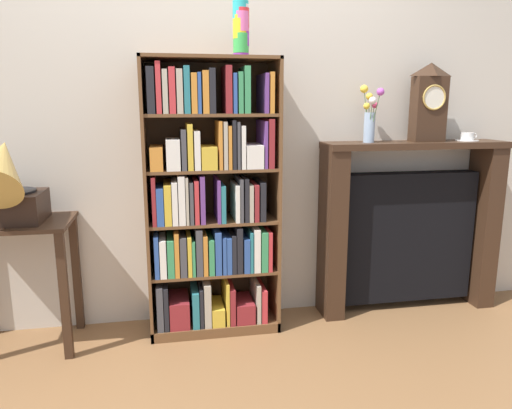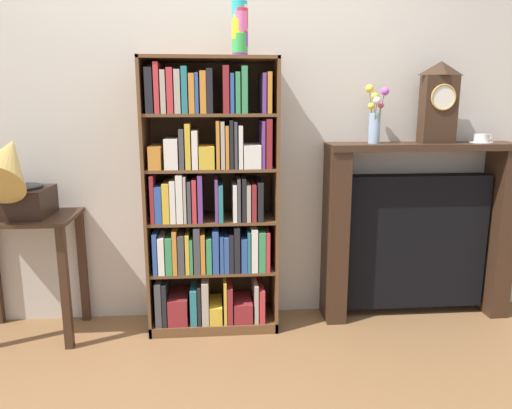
{
  "view_description": "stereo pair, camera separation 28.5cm",
  "coord_description": "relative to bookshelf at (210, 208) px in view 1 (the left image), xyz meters",
  "views": [
    {
      "loc": [
        -0.26,
        -2.66,
        1.35
      ],
      "look_at": [
        0.26,
        0.08,
        0.76
      ],
      "focal_mm": 33.54,
      "sensor_mm": 36.0,
      "label": 1
    },
    {
      "loc": [
        0.03,
        -2.7,
        1.35
      ],
      "look_at": [
        0.26,
        0.08,
        0.76
      ],
      "focal_mm": 33.54,
      "sensor_mm": 36.0,
      "label": 2
    }
  ],
  "objects": [
    {
      "name": "bookshelf",
      "position": [
        0.0,
        0.0,
        0.0
      ],
      "size": [
        0.76,
        0.33,
        1.6
      ],
      "color": "brown",
      "rests_on": "ground"
    },
    {
      "name": "flower_vase",
      "position": [
        0.99,
        0.05,
        0.52
      ],
      "size": [
        0.12,
        0.17,
        0.35
      ],
      "color": "#99B2D1",
      "rests_on": "fireplace_mantel"
    },
    {
      "name": "gramophone",
      "position": [
        -1.06,
        -0.12,
        0.21
      ],
      "size": [
        0.33,
        0.5,
        0.54
      ],
      "color": "black",
      "rests_on": "side_table_left"
    },
    {
      "name": "side_table_left",
      "position": [
        -1.06,
        -0.04,
        -0.21
      ],
      "size": [
        0.59,
        0.43,
        0.73
      ],
      "color": "#382316",
      "rests_on": "ground"
    },
    {
      "name": "teacup_with_saucer",
      "position": [
        1.66,
        0.05,
        0.39
      ],
      "size": [
        0.14,
        0.14,
        0.05
      ],
      "color": "white",
      "rests_on": "fireplace_mantel"
    },
    {
      "name": "ground_plane",
      "position": [
        0.02,
        -0.07,
        -0.76
      ],
      "size": [
        7.96,
        6.4,
        0.02
      ],
      "primitive_type": "cube",
      "color": "brown"
    },
    {
      "name": "mantel_clock",
      "position": [
        1.38,
        0.05,
        0.6
      ],
      "size": [
        0.2,
        0.12,
        0.48
      ],
      "color": "#382316",
      "rests_on": "fireplace_mantel"
    },
    {
      "name": "fireplace_mantel",
      "position": [
        1.31,
        0.07,
        -0.21
      ],
      "size": [
        1.18,
        0.26,
        1.11
      ],
      "color": "#382316",
      "rests_on": "ground"
    },
    {
      "name": "cup_stack",
      "position": [
        0.19,
        -0.04,
        0.99
      ],
      "size": [
        0.09,
        0.09,
        0.29
      ],
      "color": "purple",
      "rests_on": "bookshelf"
    },
    {
      "name": "wall_back",
      "position": [
        0.12,
        0.22,
        0.55
      ],
      "size": [
        4.96,
        0.08,
        2.6
      ],
      "primitive_type": "cube",
      "color": "beige",
      "rests_on": "ground"
    }
  ]
}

